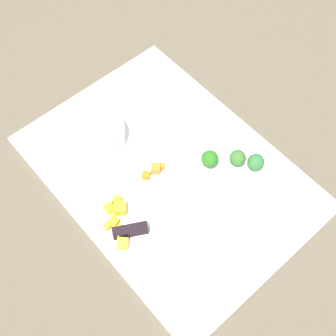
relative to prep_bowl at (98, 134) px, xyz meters
The scene contains 17 objects.
ground_plane 0.16m from the prep_bowl, 20.90° to the left, with size 4.00×4.00×0.00m, color brown.
cutting_board 0.16m from the prep_bowl, 20.90° to the left, with size 0.54×0.39×0.01m, color white.
prep_bowl is the anchor object (origin of this frame).
chef_knife 0.23m from the prep_bowl, ahead, with size 0.16×0.26×0.02m.
carrot_dice_0 0.14m from the prep_bowl, 16.05° to the left, with size 0.02×0.02×0.02m, color orange.
carrot_dice_1 0.14m from the prep_bowl, 20.72° to the left, with size 0.01×0.01×0.01m, color orange.
carrot_dice_2 0.13m from the prep_bowl, ahead, with size 0.01×0.01×0.01m, color orange.
pepper_dice_0 0.19m from the prep_bowl, 32.27° to the right, with size 0.01×0.01×0.01m, color yellow.
pepper_dice_1 0.16m from the prep_bowl, 29.98° to the right, with size 0.02×0.02×0.01m, color yellow.
pepper_dice_2 0.23m from the prep_bowl, 26.42° to the right, with size 0.02×0.02×0.01m, color yellow.
pepper_dice_3 0.21m from the prep_bowl, 26.80° to the right, with size 0.02×0.02×0.02m, color yellow.
pepper_dice_4 0.15m from the prep_bowl, 23.42° to the right, with size 0.01×0.01×0.01m, color yellow.
pepper_dice_5 0.17m from the prep_bowl, 23.13° to the right, with size 0.02×0.02×0.02m, color yellow.
pepper_dice_6 0.19m from the prep_bowl, 28.60° to the right, with size 0.02×0.02×0.02m, color yellow.
broccoli_floret_0 0.31m from the prep_bowl, 36.40° to the left, with size 0.03×0.03×0.04m.
broccoli_floret_1 0.23m from the prep_bowl, 32.96° to the left, with size 0.03×0.03×0.04m.
broccoli_floret_2 0.28m from the prep_bowl, 36.83° to the left, with size 0.03×0.03×0.04m.
Camera 1 is at (0.32, -0.28, 0.75)m, focal length 47.55 mm.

